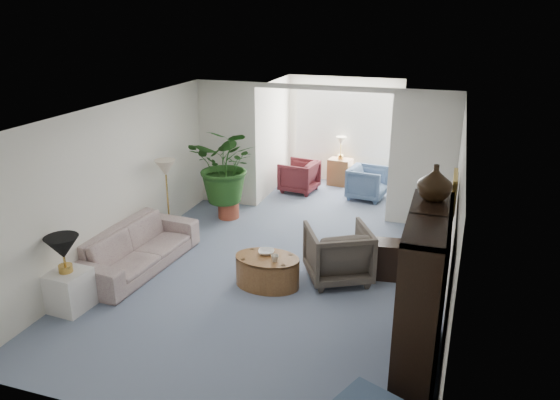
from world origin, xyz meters
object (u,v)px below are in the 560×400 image
(coffee_bowl, at_px, (266,252))
(sunroom_chair_blue, at_px, (367,183))
(table_lamp, at_px, (63,248))
(floor_lamp, at_px, (165,168))
(cabinet_urn, at_px, (435,182))
(plant_pot, at_px, (229,210))
(framed_picture, at_px, (455,194))
(wingback_chair, at_px, (338,253))
(side_table_dark, at_px, (388,259))
(sunroom_table, at_px, (340,172))
(coffee_cup, at_px, (275,258))
(entertainment_cabinet, at_px, (422,294))
(sunroom_chair_maroon, at_px, (299,176))
(coffee_table, at_px, (267,271))
(sofa, at_px, (138,248))
(end_table, at_px, (69,290))

(coffee_bowl, relative_size, sunroom_chair_blue, 0.31)
(table_lamp, relative_size, floor_lamp, 1.22)
(cabinet_urn, bearing_deg, plant_pot, 141.58)
(table_lamp, bearing_deg, framed_picture, 16.16)
(wingback_chair, xyz_separation_m, side_table_dark, (0.70, 0.30, -0.13))
(side_table_dark, xyz_separation_m, plant_pot, (-3.23, 1.47, -0.12))
(sunroom_table, bearing_deg, coffee_cup, -88.16)
(side_table_dark, xyz_separation_m, sunroom_table, (-1.64, 4.15, 0.02))
(sunroom_chair_blue, relative_size, sunroom_table, 1.24)
(sunroom_chair_blue, bearing_deg, framed_picture, -150.73)
(entertainment_cabinet, bearing_deg, plant_pot, 137.26)
(plant_pot, bearing_deg, sunroom_chair_maroon, 66.34)
(side_table_dark, distance_m, plant_pot, 3.55)
(table_lamp, bearing_deg, floor_lamp, 88.87)
(coffee_bowl, height_order, plant_pot, coffee_bowl)
(table_lamp, xyz_separation_m, sunroom_chair_maroon, (1.53, 5.66, -0.56))
(framed_picture, relative_size, cabinet_urn, 1.27)
(coffee_cup, xyz_separation_m, sunroom_chair_maroon, (-0.91, 4.32, -0.16))
(coffee_table, height_order, sunroom_chair_maroon, sunroom_chair_maroon)
(floor_lamp, height_order, sunroom_table, floor_lamp)
(table_lamp, bearing_deg, side_table_dark, 29.95)
(floor_lamp, relative_size, wingback_chair, 0.40)
(framed_picture, xyz_separation_m, floor_lamp, (-4.68, 1.22, -0.45))
(cabinet_urn, relative_size, sunroom_table, 0.65)
(wingback_chair, distance_m, sunroom_chair_blue, 3.70)
(coffee_bowl, bearing_deg, side_table_dark, 23.36)
(floor_lamp, distance_m, cabinet_urn, 4.90)
(coffee_table, xyz_separation_m, cabinet_urn, (2.21, -0.74, 1.80))
(sofa, bearing_deg, coffee_table, -83.89)
(plant_pot, distance_m, sunroom_chair_blue, 3.04)
(sofa, relative_size, cabinet_urn, 5.68)
(end_table, height_order, side_table_dark, side_table_dark)
(coffee_table, relative_size, plant_pot, 2.37)
(end_table, distance_m, coffee_bowl, 2.72)
(end_table, distance_m, plant_pot, 3.79)
(cabinet_urn, bearing_deg, coffee_bowl, 159.71)
(table_lamp, relative_size, sunroom_chair_blue, 0.59)
(end_table, xyz_separation_m, sunroom_chair_blue, (3.03, 5.66, 0.07))
(floor_lamp, bearing_deg, wingback_chair, -11.35)
(wingback_chair, distance_m, entertainment_cabinet, 2.24)
(sofa, relative_size, floor_lamp, 6.22)
(framed_picture, distance_m, wingback_chair, 2.08)
(table_lamp, distance_m, coffee_cup, 2.81)
(coffee_bowl, bearing_deg, coffee_cup, -45.00)
(end_table, bearing_deg, framed_picture, 16.16)
(entertainment_cabinet, xyz_separation_m, sunroom_chair_maroon, (-2.98, 5.46, -0.57))
(floor_lamp, xyz_separation_m, coffee_bowl, (2.19, -1.06, -0.77))
(table_lamp, bearing_deg, cabinet_urn, 8.79)
(sunroom_table, bearing_deg, entertainment_cabinet, -70.28)
(wingback_chair, bearing_deg, framed_picture, 131.41)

